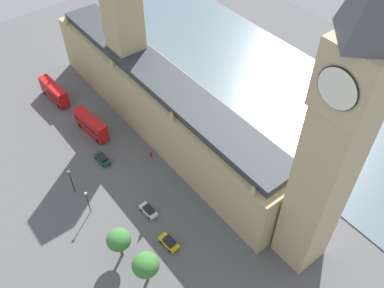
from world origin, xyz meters
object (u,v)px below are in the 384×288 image
at_px(double_decker_bus_far_end, 54,91).
at_px(car_yellow_cab_opposite_hall, 169,242).
at_px(plane_tree_trailing, 119,240).
at_px(street_lamp_by_river_gate, 87,198).
at_px(double_decker_bus_leading, 91,124).
at_px(street_lamp_under_trees, 70,177).
at_px(clock_tower, 340,128).
at_px(car_dark_green_near_tower, 102,159).
at_px(pedestrian_midblock, 151,154).
at_px(parliament_building, 159,98).
at_px(plane_tree_corner, 146,265).
at_px(car_white_kerbside, 148,210).

relative_size(double_decker_bus_far_end, car_yellow_cab_opposite_hall, 2.43).
bearing_deg(plane_tree_trailing, street_lamp_by_river_gate, -90.59).
bearing_deg(double_decker_bus_leading, street_lamp_by_river_gate, 54.25).
bearing_deg(street_lamp_under_trees, plane_tree_trailing, 90.10).
distance_m(double_decker_bus_leading, car_yellow_cab_opposite_hall, 36.29).
height_order(clock_tower, car_yellow_cab_opposite_hall, clock_tower).
distance_m(car_dark_green_near_tower, street_lamp_under_trees, 10.39).
bearing_deg(double_decker_bus_far_end, car_yellow_cab_opposite_hall, -95.91).
bearing_deg(street_lamp_under_trees, clock_tower, 124.58).
distance_m(car_dark_green_near_tower, street_lamp_by_river_gate, 14.11).
height_order(pedestrian_midblock, street_lamp_by_river_gate, street_lamp_by_river_gate).
relative_size(parliament_building, double_decker_bus_far_end, 7.21).
xyz_separation_m(parliament_building, plane_tree_trailing, (25.88, 24.27, -3.41)).
xyz_separation_m(car_yellow_cab_opposite_hall, street_lamp_under_trees, (8.20, -22.70, 3.79)).
bearing_deg(double_decker_bus_far_end, street_lamp_under_trees, -112.33).
bearing_deg(car_dark_green_near_tower, pedestrian_midblock, -32.37).
relative_size(double_decker_bus_far_end, double_decker_bus_leading, 0.99).
relative_size(pedestrian_midblock, plane_tree_trailing, 0.23).
height_order(parliament_building, double_decker_bus_far_end, parliament_building).
height_order(double_decker_bus_leading, pedestrian_midblock, double_decker_bus_leading).
height_order(clock_tower, plane_tree_trailing, clock_tower).
bearing_deg(plane_tree_trailing, car_dark_green_near_tower, -111.26).
xyz_separation_m(clock_tower, car_dark_green_near_tower, (17.64, -42.30, -31.23)).
distance_m(double_decker_bus_far_end, plane_tree_corner, 57.21).
xyz_separation_m(double_decker_bus_leading, car_yellow_cab_opposite_hall, (3.48, 36.08, -1.75)).
height_order(car_dark_green_near_tower, street_lamp_by_river_gate, street_lamp_by_river_gate).
xyz_separation_m(double_decker_bus_leading, plane_tree_trailing, (11.65, 32.44, 2.73)).
xyz_separation_m(double_decker_bus_leading, car_dark_green_near_tower, (2.77, 9.61, -1.75)).
bearing_deg(car_dark_green_near_tower, parliament_building, 2.45).
distance_m(double_decker_bus_leading, plane_tree_trailing, 34.57).
bearing_deg(double_decker_bus_leading, car_dark_green_near_tower, 68.00).
relative_size(parliament_building, car_white_kerbside, 18.12).
relative_size(car_yellow_cab_opposite_hall, plane_tree_trailing, 0.60).
bearing_deg(car_white_kerbside, plane_tree_trailing, -156.16).
xyz_separation_m(street_lamp_under_trees, street_lamp_by_river_gate, (-0.16, 6.71, -0.27)).
relative_size(car_white_kerbside, pedestrian_midblock, 2.57).
height_order(car_dark_green_near_tower, car_yellow_cab_opposite_hall, same).
distance_m(pedestrian_midblock, street_lamp_by_river_gate, 19.24).
bearing_deg(clock_tower, double_decker_bus_leading, -74.02).
height_order(parliament_building, plane_tree_trailing, parliament_building).
bearing_deg(street_lamp_under_trees, car_dark_green_near_tower, -157.05).
bearing_deg(parliament_building, pedestrian_midblock, 42.42).
distance_m(pedestrian_midblock, plane_tree_trailing, 25.68).
relative_size(clock_tower, pedestrian_midblock, 37.61).
xyz_separation_m(parliament_building, double_decker_bus_far_end, (15.74, -25.10, -6.14)).
xyz_separation_m(pedestrian_midblock, street_lamp_by_river_gate, (18.21, 5.03, 3.67)).
bearing_deg(plane_tree_corner, double_decker_bus_leading, -105.04).
distance_m(plane_tree_trailing, street_lamp_under_trees, 19.06).
bearing_deg(car_white_kerbside, street_lamp_under_trees, 119.24).
bearing_deg(parliament_building, street_lamp_under_trees, 11.38).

